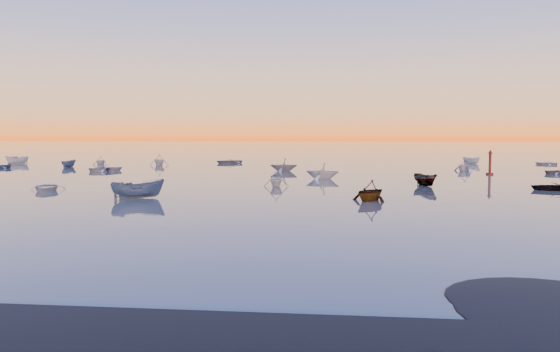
# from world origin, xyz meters

# --- Properties ---
(ground) EXTENTS (600.00, 600.00, 0.00)m
(ground) POSITION_xyz_m (0.00, 100.00, 0.00)
(ground) COLOR #6E655B
(ground) RESTS_ON ground
(mud_lobes) EXTENTS (140.00, 6.00, 0.07)m
(mud_lobes) POSITION_xyz_m (0.00, -1.00, 0.01)
(mud_lobes) COLOR black
(mud_lobes) RESTS_ON ground
(moored_fleet) EXTENTS (124.00, 58.00, 1.20)m
(moored_fleet) POSITION_xyz_m (0.00, 53.00, 0.00)
(moored_fleet) COLOR beige
(moored_fleet) RESTS_ON ground
(boat_near_left) EXTENTS (4.52, 3.16, 1.04)m
(boat_near_left) POSITION_xyz_m (-19.04, 28.63, 0.00)
(boat_near_left) COLOR beige
(boat_near_left) RESTS_ON ground
(boat_near_center) EXTENTS (3.28, 4.60, 1.47)m
(boat_near_center) POSITION_xyz_m (-8.69, 24.00, 0.00)
(boat_near_center) COLOR #3B5170
(boat_near_center) RESTS_ON ground
(boat_near_right) EXTENTS (3.36, 1.75, 1.13)m
(boat_near_right) POSITION_xyz_m (1.22, 35.14, 0.00)
(boat_near_right) COLOR beige
(boat_near_right) RESTS_ON ground
(channel_marker) EXTENTS (0.93, 0.93, 3.29)m
(channel_marker) POSITION_xyz_m (26.53, 53.85, 1.30)
(channel_marker) COLOR #4A130F
(channel_marker) RESTS_ON ground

